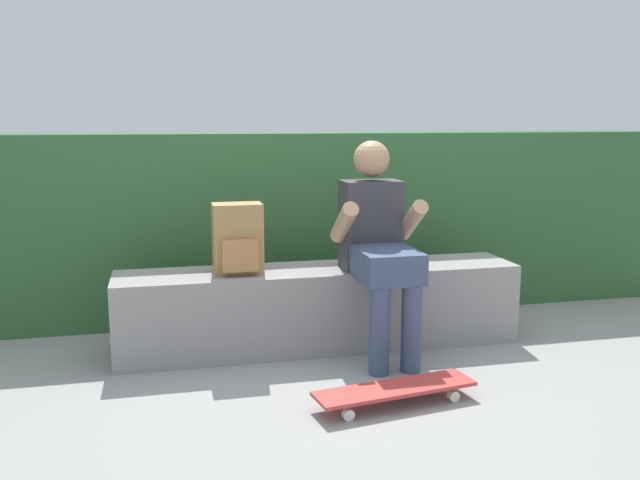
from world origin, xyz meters
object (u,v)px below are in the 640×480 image
(person_skater, at_px, (378,240))
(skateboard_near_person, at_px, (395,390))
(backpack_on_bench, at_px, (238,240))
(bench_main, at_px, (320,307))

(person_skater, relative_size, skateboard_near_person, 1.50)
(person_skater, distance_m, backpack_on_bench, 0.80)
(skateboard_near_person, xyz_separation_m, backpack_on_bench, (-0.64, 0.91, 0.60))
(bench_main, height_order, backpack_on_bench, backpack_on_bench)
(bench_main, distance_m, skateboard_near_person, 0.95)
(person_skater, height_order, skateboard_near_person, person_skater)
(skateboard_near_person, bearing_deg, backpack_on_bench, 124.89)
(person_skater, distance_m, skateboard_near_person, 0.94)
(skateboard_near_person, distance_m, backpack_on_bench, 1.26)
(person_skater, bearing_deg, bench_main, 143.56)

